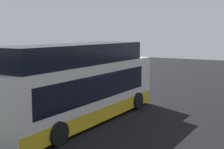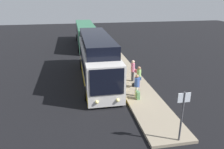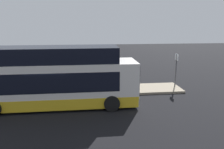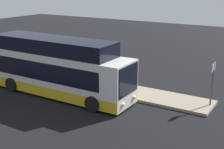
# 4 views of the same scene
# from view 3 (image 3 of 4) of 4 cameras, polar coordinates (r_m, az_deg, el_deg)

# --- Properties ---
(ground) EXTENTS (80.00, 80.00, 0.00)m
(ground) POSITION_cam_3_polar(r_m,az_deg,el_deg) (15.05, -15.72, -8.06)
(ground) COLOR black
(platform) EXTENTS (20.00, 2.53, 0.18)m
(platform) POSITION_cam_3_polar(r_m,az_deg,el_deg) (17.68, -14.32, -4.39)
(platform) COLOR gray
(platform) RESTS_ON ground
(bus_lead) EXTENTS (10.94, 2.83, 3.92)m
(bus_lead) POSITION_cam_3_polar(r_m,az_deg,el_deg) (14.56, -15.53, -1.54)
(bus_lead) COLOR silver
(bus_lead) RESTS_ON ground
(passenger_boarding) EXTENTS (0.54, 0.38, 1.74)m
(passenger_boarding) POSITION_cam_3_polar(r_m,az_deg,el_deg) (17.43, -5.12, -0.72)
(passenger_boarding) COLOR #4C476B
(passenger_boarding) RESTS_ON platform
(passenger_waiting) EXTENTS (0.34, 0.51, 1.86)m
(passenger_waiting) POSITION_cam_3_polar(r_m,az_deg,el_deg) (17.35, -9.72, -0.64)
(passenger_waiting) COLOR #2D2D33
(passenger_waiting) RESTS_ON platform
(passenger_with_bags) EXTENTS (0.62, 0.57, 1.67)m
(passenger_with_bags) POSITION_cam_3_polar(r_m,az_deg,el_deg) (16.94, -0.01, -1.26)
(passenger_with_bags) COLOR silver
(passenger_with_bags) RESTS_ON platform
(suitcase) EXTENTS (0.42, 0.21, 0.81)m
(suitcase) POSITION_cam_3_polar(r_m,az_deg,el_deg) (17.14, 1.66, -3.23)
(suitcase) COLOR #598C59
(suitcase) RESTS_ON platform
(sign_post) EXTENTS (0.10, 0.64, 2.72)m
(sign_post) POSITION_cam_3_polar(r_m,az_deg,el_deg) (18.79, 16.42, 2.15)
(sign_post) COLOR #4C4C51
(sign_post) RESTS_ON platform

